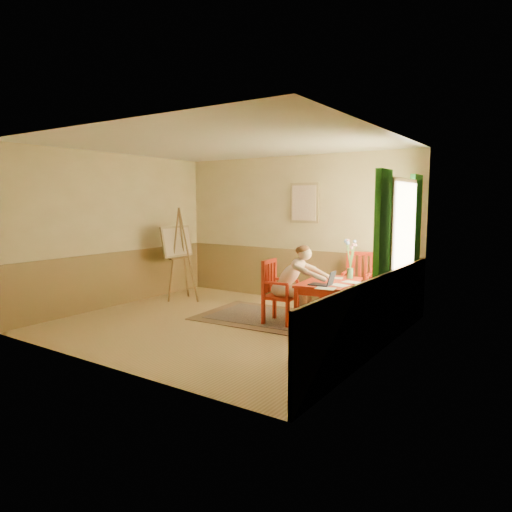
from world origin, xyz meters
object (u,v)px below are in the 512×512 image
Objects in this scene: table at (329,287)px; figure at (294,281)px; chair_back at (358,283)px; laptop at (324,283)px; easel at (178,245)px; chair_left at (278,292)px.

table is 0.54m from figure.
chair_back is at bearing 88.56° from table.
laptop is 0.20× the size of easel.
figure is (-0.48, -0.24, 0.07)m from table.
laptop is at bearing -87.53° from chair_back.
easel is at bearing 169.54° from chair_left.
chair_back is 2.86× the size of laptop.
table is at bearing -3.80° from easel.
chair_left is 0.56× the size of easel.
easel is (-3.42, 0.61, 0.31)m from laptop.
chair_back is 1.44m from figure.
figure reaches higher than chair_left.
chair_back is (0.79, 1.35, 0.02)m from chair_left.
chair_left is at bearing -10.46° from easel.
chair_left is (-0.76, -0.25, -0.12)m from table.
figure is 2.92m from easel.
chair_back is at bearing 59.72° from chair_left.
table is 1.00× the size of figure.
laptop is (0.06, -1.49, 0.24)m from chair_back.
chair_back is 0.83× the size of figure.
chair_left is 0.96× the size of chair_back.
chair_left is at bearing -161.62° from table.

